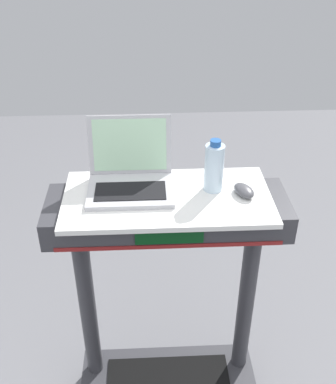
% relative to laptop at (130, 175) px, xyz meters
% --- Properties ---
extents(desk_board, '(0.76, 0.38, 0.02)m').
position_rel_laptop_xyz_m(desk_board, '(0.13, -0.07, -0.06)').
color(desk_board, white).
rests_on(desk_board, treadmill_base).
extents(laptop, '(0.31, 0.28, 0.24)m').
position_rel_laptop_xyz_m(laptop, '(0.00, 0.00, 0.00)').
color(laptop, '#B7B7BC').
rests_on(laptop, desk_board).
extents(computer_mouse, '(0.09, 0.11, 0.03)m').
position_rel_laptop_xyz_m(computer_mouse, '(0.41, -0.07, -0.03)').
color(computer_mouse, '#4C4C51').
rests_on(computer_mouse, desk_board).
extents(water_bottle, '(0.07, 0.07, 0.20)m').
position_rel_laptop_xyz_m(water_bottle, '(0.31, -0.03, 0.04)').
color(water_bottle, silver).
rests_on(water_bottle, desk_board).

